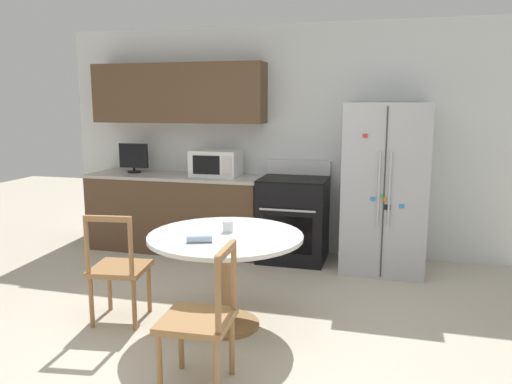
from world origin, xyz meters
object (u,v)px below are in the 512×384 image
dining_chair_left (118,269)px  oven_range (293,218)px  dining_chair_near (201,320)px  candle_glass (228,227)px  refrigerator (385,188)px  microwave (216,163)px  countertop_tv (134,157)px

dining_chair_left → oven_range: bearing=54.1°
dining_chair_near → candle_glass: (-0.13, 0.93, 0.34)m
refrigerator → microwave: refrigerator is taller
countertop_tv → dining_chair_left: (0.94, -2.02, -0.65)m
oven_range → countertop_tv: (-1.97, 0.07, 0.62)m
oven_range → microwave: bearing=176.6°
countertop_tv → dining_chair_near: (1.92, -2.74, -0.65)m
countertop_tv → dining_chair_near: bearing=-55.0°
dining_chair_left → countertop_tv: bearing=106.7°
countertop_tv → dining_chair_near: 3.41m
oven_range → countertop_tv: bearing=178.1°
microwave → dining_chair_left: bearing=-93.1°
microwave → countertop_tv: countertop_tv is taller
refrigerator → oven_range: size_ratio=1.61×
countertop_tv → oven_range: bearing=-1.9°
oven_range → dining_chair_left: bearing=-117.7°
candle_glass → oven_range: bearing=83.9°
microwave → countertop_tv: 1.05m
refrigerator → candle_glass: size_ratio=19.84×
oven_range → countertop_tv: size_ratio=3.01×
microwave → refrigerator: bearing=-3.6°
refrigerator → dining_chair_near: bearing=-111.4°
dining_chair_near → candle_glass: bearing=5.5°
dining_chair_left → dining_chair_near: bearing=-44.3°
dining_chair_near → candle_glass: size_ratio=10.32×
candle_glass → microwave: bearing=112.2°
refrigerator → microwave: bearing=176.4°
oven_range → microwave: microwave is taller
microwave → dining_chair_near: microwave is taller
candle_glass → countertop_tv: bearing=134.6°
dining_chair_near → oven_range: bearing=-3.9°
refrigerator → countertop_tv: size_ratio=4.83×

